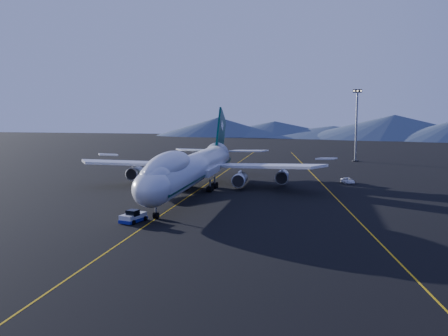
% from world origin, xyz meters
% --- Properties ---
extents(ground, '(500.00, 500.00, 0.00)m').
position_xyz_m(ground, '(0.00, 0.00, 0.00)').
color(ground, black).
rests_on(ground, ground).
extents(taxiway_line_main, '(0.25, 220.00, 0.01)m').
position_xyz_m(taxiway_line_main, '(0.00, 0.00, 0.01)').
color(taxiway_line_main, gold).
rests_on(taxiway_line_main, ground).
extents(taxiway_line_side, '(28.08, 198.09, 0.01)m').
position_xyz_m(taxiway_line_side, '(30.00, 10.00, 0.01)').
color(taxiway_line_side, gold).
rests_on(taxiway_line_side, ground).
extents(boeing_747, '(59.62, 72.43, 19.37)m').
position_xyz_m(boeing_747, '(0.00, 0.03, 5.81)').
color(boeing_747, silver).
rests_on(boeing_747, ground).
extents(pushback_tug, '(3.86, 5.47, 2.17)m').
position_xyz_m(pushback_tug, '(-3.00, -29.50, 0.68)').
color(pushback_tug, silver).
rests_on(pushback_tug, ground).
extents(service_van, '(3.76, 5.69, 1.45)m').
position_xyz_m(service_van, '(35.05, 21.57, 0.73)').
color(service_van, white).
rests_on(service_van, ground).
extents(floodlight_mast, '(3.18, 2.38, 25.71)m').
position_xyz_m(floodlight_mast, '(40.71, 76.41, 13.02)').
color(floodlight_mast, black).
rests_on(floodlight_mast, ground).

